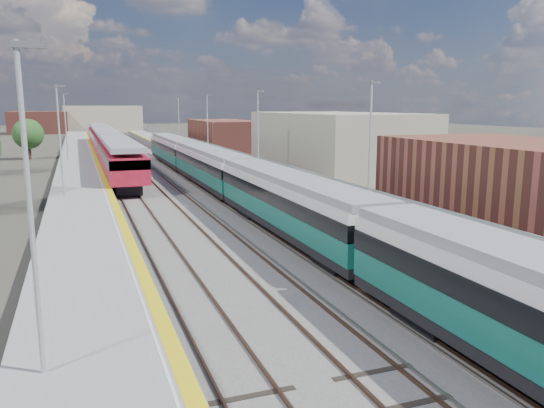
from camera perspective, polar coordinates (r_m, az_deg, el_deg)
ground at (r=55.81m, az=-10.60°, el=3.02°), size 320.00×320.00×0.00m
ballast_bed at (r=57.95m, az=-13.21°, el=3.23°), size 10.50×155.00×0.06m
tracks at (r=59.66m, az=-12.85°, el=3.52°), size 8.96×160.00×0.17m
platform_right at (r=59.25m, az=-5.97°, el=4.10°), size 4.70×155.00×8.52m
platform_left at (r=57.47m, az=-19.98°, el=3.30°), size 4.30×155.00×8.52m
buildings at (r=143.51m, az=-24.23°, el=11.09°), size 72.00×185.50×40.00m
green_train at (r=37.06m, az=-3.30°, el=2.63°), size 2.65×73.90×2.92m
red_train at (r=71.95m, az=-17.33°, el=6.22°), size 3.06×61.96×3.86m
tree_c at (r=78.03m, az=-24.76°, el=6.85°), size 3.99×3.99×5.40m
tree_d at (r=71.85m, az=8.24°, el=7.82°), size 4.51×4.51×6.11m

